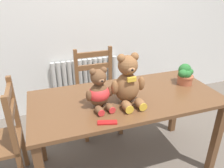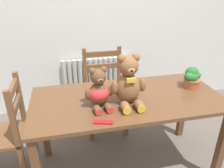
{
  "view_description": "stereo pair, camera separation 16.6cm",
  "coord_description": "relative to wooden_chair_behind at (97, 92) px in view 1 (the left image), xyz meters",
  "views": [
    {
      "loc": [
        -0.64,
        -1.11,
        1.65
      ],
      "look_at": [
        -0.15,
        0.31,
        0.93
      ],
      "focal_mm": 35.0,
      "sensor_mm": 36.0,
      "label": 1
    },
    {
      "loc": [
        -0.48,
        -1.16,
        1.65
      ],
      "look_at": [
        -0.15,
        0.31,
        0.93
      ],
      "focal_mm": 35.0,
      "sensor_mm": 36.0,
      "label": 2
    }
  ],
  "objects": [
    {
      "name": "dining_table",
      "position": [
        0.07,
        -0.7,
        0.19
      ],
      "size": [
        1.59,
        0.75,
        0.76
      ],
      "color": "brown",
      "rests_on": "ground_plane"
    },
    {
      "name": "teddy_bear_right",
      "position": [
        0.04,
        -0.78,
        0.47
      ],
      "size": [
        0.28,
        0.27,
        0.4
      ],
      "rotation": [
        0.0,
        0.0,
        3.15
      ],
      "color": "brown",
      "rests_on": "dining_table"
    },
    {
      "name": "teddy_bear_left",
      "position": [
        -0.19,
        -0.78,
        0.42
      ],
      "size": [
        0.22,
        0.24,
        0.32
      ],
      "rotation": [
        0.0,
        0.0,
        3.26
      ],
      "color": "brown",
      "rests_on": "dining_table"
    },
    {
      "name": "wall_back",
      "position": [
        0.07,
        0.56,
        0.83
      ],
      "size": [
        8.0,
        0.04,
        2.6
      ],
      "primitive_type": "cube",
      "color": "silver",
      "rests_on": "ground_plane"
    },
    {
      "name": "wooden_chair_behind",
      "position": [
        0.0,
        0.0,
        0.0
      ],
      "size": [
        0.45,
        0.43,
        0.96
      ],
      "rotation": [
        0.0,
        0.0,
        3.14
      ],
      "color": "brown",
      "rests_on": "ground_plane"
    },
    {
      "name": "radiator",
      "position": [
        -0.03,
        0.49,
        -0.15
      ],
      "size": [
        0.9,
        0.1,
        0.71
      ],
      "color": "beige",
      "rests_on": "ground_plane"
    },
    {
      "name": "potted_plant",
      "position": [
        0.69,
        -0.63,
        0.38
      ],
      "size": [
        0.17,
        0.16,
        0.18
      ],
      "color": "#B25B3D",
      "rests_on": "dining_table"
    },
    {
      "name": "wooden_chair_side",
      "position": [
        -0.98,
        -0.57,
        -0.01
      ],
      "size": [
        0.42,
        0.39,
        0.95
      ],
      "rotation": [
        0.0,
        0.0,
        1.57
      ],
      "color": "brown",
      "rests_on": "ground_plane"
    },
    {
      "name": "chocolate_bar",
      "position": [
        -0.2,
        -1.01,
        0.3
      ],
      "size": [
        0.14,
        0.08,
        0.01
      ],
      "primitive_type": "cube",
      "rotation": [
        0.0,
        0.0,
        -0.27
      ],
      "color": "red",
      "rests_on": "dining_table"
    }
  ]
}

